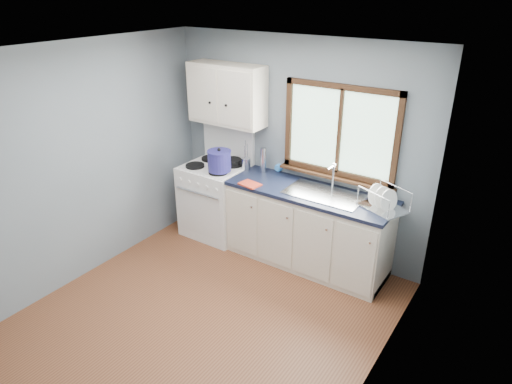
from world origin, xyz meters
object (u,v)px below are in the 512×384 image
Objects in this scene: dish_rack at (383,203)px; skillet at (232,161)px; thermos at (263,160)px; utensil_crock at (246,163)px; gas_range at (216,198)px; base_cabinets at (307,231)px; stockpot at (219,161)px; sink at (324,200)px.

skillet is at bearing -158.64° from dish_rack.
utensil_crock is at bearing -171.68° from thermos.
gas_range is at bearing -162.71° from thermos.
utensil_crock is at bearing 4.78° from skillet.
dish_rack is at bearing -0.84° from skillet.
thermos is at bearing -161.07° from dish_rack.
utensil_crock reaches higher than base_cabinets.
stockpot is 0.94× the size of thermos.
dish_rack is at bearing 5.50° from stockpot.
utensil_crock is at bearing 173.22° from sink.
sink is at bearing 6.94° from stockpot.
stockpot is at bearing -36.29° from gas_range.
base_cabinets is at bearing -8.03° from utensil_crock.
gas_range is 0.64m from utensil_crock.
dish_rack is (1.95, -0.10, -0.00)m from skillet.
utensil_crock is 0.67× the size of dish_rack.
utensil_crock is at bearing 171.97° from base_cabinets.
skillet is 1.95m from dish_rack.
base_cabinets is (1.31, 0.02, -0.08)m from gas_range.
dish_rack is at bearing 2.52° from sink.
utensil_crock is at bearing 59.09° from stockpot.
dish_rack is at bearing 1.94° from base_cabinets.
stockpot is at bearing -120.91° from utensil_crock.
utensil_crock is 1.75m from dish_rack.
gas_range is 4.72× the size of stockpot.
stockpot reaches higher than thermos.
base_cabinets is at bearing 8.07° from stockpot.
thermos is 1.53m from dish_rack.
thermos is at bearing 38.69° from stockpot.
stockpot is at bearing -171.93° from base_cabinets.
stockpot is (-1.12, -0.16, 0.67)m from base_cabinets.
stockpot is (0.19, -0.14, 0.59)m from gas_range.
stockpot is 0.80× the size of utensil_crock.
skillet is at bearing -177.19° from utensil_crock.
sink is at bearing 0.71° from gas_range.
gas_range is at bearing -137.35° from skillet.
sink is 1.32m from stockpot.
gas_range is at bearing -179.29° from sink.
dish_rack is at bearing -5.23° from thermos.
gas_range is at bearing -154.59° from dish_rack.
utensil_crock is (-1.12, 0.13, 0.13)m from sink.
gas_range reaches higher than skillet.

